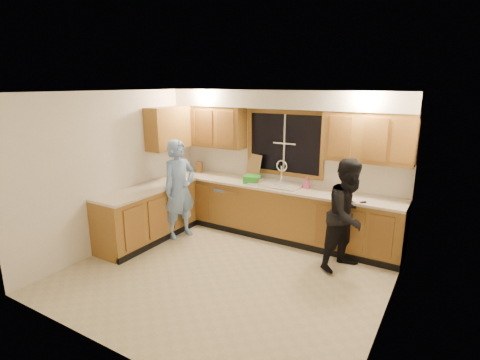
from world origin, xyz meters
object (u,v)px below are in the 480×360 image
at_px(dish_crate, 252,179).
at_px(soap_bottle, 307,183).
at_px(woman, 349,215).
at_px(bowl, 341,194).
at_px(man, 179,189).
at_px(dishwasher, 234,206).
at_px(knife_block, 199,167).
at_px(sink, 276,188).
at_px(stove, 122,225).

bearing_deg(dish_crate, soap_bottle, 9.67).
height_order(woman, bowl, woman).
bearing_deg(dish_crate, man, -140.70).
bearing_deg(dishwasher, bowl, -0.34).
relative_size(dishwasher, knife_block, 3.98).
height_order(dish_crate, bowl, dish_crate).
relative_size(sink, bowl, 4.27).
relative_size(dishwasher, stove, 0.91).
height_order(dishwasher, bowl, bowl).
bearing_deg(bowl, man, -161.49).
height_order(sink, man, man).
height_order(sink, knife_block, sink).
xyz_separation_m(stove, bowl, (2.91, 1.80, 0.49)).
xyz_separation_m(sink, soap_bottle, (0.51, 0.09, 0.15)).
bearing_deg(stove, dish_crate, 52.09).
relative_size(man, bowl, 8.44).
relative_size(dishwasher, dish_crate, 3.05).
bearing_deg(soap_bottle, man, -153.52).
bearing_deg(dishwasher, sink, 0.99).
distance_m(sink, bowl, 1.12).
xyz_separation_m(sink, woman, (1.39, -0.56, -0.05)).
distance_m(man, soap_bottle, 2.15).
height_order(stove, bowl, bowl).
xyz_separation_m(dish_crate, bowl, (1.55, 0.05, -0.04)).
bearing_deg(woman, dish_crate, 100.89).
xyz_separation_m(man, woman, (2.80, 0.31, -0.04)).
bearing_deg(soap_bottle, dishwasher, -175.78).
bearing_deg(knife_block, stove, -116.72).
bearing_deg(bowl, dish_crate, -178.16).
height_order(knife_block, bowl, knife_block).
distance_m(stove, woman, 3.45).
relative_size(knife_block, dish_crate, 0.77).
xyz_separation_m(knife_block, soap_bottle, (2.22, -0.01, -0.01)).
bearing_deg(knife_block, dishwasher, -31.17).
bearing_deg(stove, woman, 21.63).
relative_size(soap_bottle, bowl, 0.91).
bearing_deg(bowl, sink, 178.65).
xyz_separation_m(sink, dishwasher, (-0.85, -0.01, -0.45)).
distance_m(knife_block, soap_bottle, 2.22).
height_order(stove, woman, woman).
height_order(sink, bowl, sink).
distance_m(soap_bottle, bowl, 0.62).
height_order(soap_bottle, bowl, soap_bottle).
xyz_separation_m(man, dish_crate, (0.97, 0.80, 0.13)).
distance_m(stove, dish_crate, 2.28).
relative_size(man, knife_block, 8.26).
height_order(dishwasher, woman, woman).
distance_m(dish_crate, bowl, 1.55).
bearing_deg(soap_bottle, stove, -140.43).
height_order(man, woman, man).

